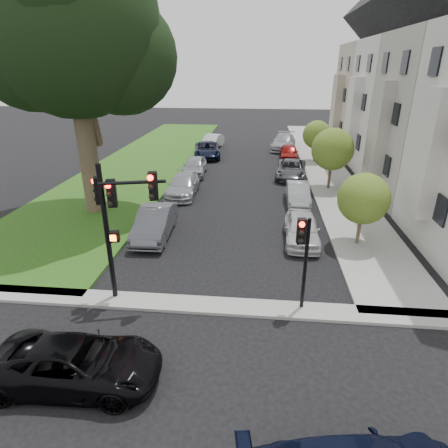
# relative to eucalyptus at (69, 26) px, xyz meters

# --- Properties ---
(ground) EXTENTS (140.00, 140.00, 0.00)m
(ground) POSITION_rel_eucalyptus_xyz_m (8.30, -10.79, -9.85)
(ground) COLOR black
(ground) RESTS_ON ground
(grass_strip) EXTENTS (8.00, 44.00, 0.12)m
(grass_strip) POSITION_rel_eucalyptus_xyz_m (-0.70, 13.21, -9.79)
(grass_strip) COLOR #1F4F0F
(grass_strip) RESTS_ON ground
(sidewalk_right) EXTENTS (3.50, 44.00, 0.12)m
(sidewalk_right) POSITION_rel_eucalyptus_xyz_m (15.05, 13.21, -9.79)
(sidewalk_right) COLOR gray
(sidewalk_right) RESTS_ON ground
(sidewalk_cross) EXTENTS (60.00, 1.00, 0.12)m
(sidewalk_cross) POSITION_rel_eucalyptus_xyz_m (8.30, -8.79, -9.79)
(sidewalk_cross) COLOR gray
(sidewalk_cross) RESTS_ON ground
(house_c) EXTENTS (7.70, 7.55, 15.97)m
(house_c) POSITION_rel_eucalyptus_xyz_m (20.75, 12.21, -2.92)
(house_c) COLOR silver
(house_c) RESTS_ON ground
(house_d) EXTENTS (7.70, 7.55, 15.97)m
(house_d) POSITION_rel_eucalyptus_xyz_m (20.75, 19.71, -2.92)
(house_d) COLOR #B2AB94
(house_d) RESTS_ON ground
(eucalyptus) EXTENTS (10.18, 9.24, 14.42)m
(eucalyptus) POSITION_rel_eucalyptus_xyz_m (0.00, 0.00, 0.00)
(eucalyptus) COLOR #3A281D
(eucalyptus) RESTS_ON ground
(small_tree_a) EXTENTS (2.38, 2.38, 3.57)m
(small_tree_a) POSITION_rel_eucalyptus_xyz_m (14.50, -3.06, -7.47)
(small_tree_a) COLOR #3A281D
(small_tree_a) RESTS_ON ground
(small_tree_b) EXTENTS (2.84, 2.84, 4.25)m
(small_tree_b) POSITION_rel_eucalyptus_xyz_m (14.50, 5.86, -7.02)
(small_tree_b) COLOR #3A281D
(small_tree_b) RESTS_ON ground
(small_tree_c) EXTENTS (2.45, 2.45, 3.68)m
(small_tree_c) POSITION_rel_eucalyptus_xyz_m (14.50, 13.94, -7.40)
(small_tree_c) COLOR #3A281D
(small_tree_c) RESTS_ON ground
(traffic_signal_main) EXTENTS (2.51, 0.75, 5.12)m
(traffic_signal_main) POSITION_rel_eucalyptus_xyz_m (4.90, -8.56, -6.31)
(traffic_signal_main) COLOR black
(traffic_signal_main) RESTS_ON ground
(traffic_signal_secondary) EXTENTS (0.45, 0.36, 3.51)m
(traffic_signal_secondary) POSITION_rel_eucalyptus_xyz_m (11.24, -8.60, -7.40)
(traffic_signal_secondary) COLOR black
(traffic_signal_secondary) RESTS_ON ground
(car_cross_near) EXTENTS (4.67, 2.27, 1.28)m
(car_cross_near) POSITION_rel_eucalyptus_xyz_m (4.96, -12.56, -9.21)
(car_cross_near) COLOR black
(car_cross_near) RESTS_ON ground
(car_parked_0) EXTENTS (1.74, 4.10, 1.38)m
(car_parked_0) POSITION_rel_eucalyptus_xyz_m (11.84, -2.89, -9.16)
(car_parked_0) COLOR silver
(car_parked_0) RESTS_ON ground
(car_parked_1) EXTENTS (1.37, 3.86, 1.27)m
(car_parked_1) POSITION_rel_eucalyptus_xyz_m (12.11, 2.80, -9.21)
(car_parked_1) COLOR #999BA0
(car_parked_1) RESTS_ON ground
(car_parked_2) EXTENTS (2.66, 4.98, 1.33)m
(car_parked_2) POSITION_rel_eucalyptus_xyz_m (12.07, 8.69, -9.18)
(car_parked_2) COLOR #3F4247
(car_parked_2) RESTS_ON ground
(car_parked_3) EXTENTS (1.73, 4.02, 1.35)m
(car_parked_3) POSITION_rel_eucalyptus_xyz_m (12.26, 14.76, -9.17)
(car_parked_3) COLOR maroon
(car_parked_3) RESTS_ON ground
(car_parked_4) EXTENTS (2.98, 5.61, 1.55)m
(car_parked_4) POSITION_rel_eucalyptus_xyz_m (11.96, 19.35, -9.07)
(car_parked_4) COLOR #999BA0
(car_parked_4) RESTS_ON ground
(car_parked_5) EXTENTS (1.74, 4.55, 1.48)m
(car_parked_5) POSITION_rel_eucalyptus_xyz_m (4.52, -3.03, -9.11)
(car_parked_5) COLOR #3F4247
(car_parked_5) RESTS_ON ground
(car_parked_6) EXTENTS (1.97, 4.65, 1.34)m
(car_parked_6) POSITION_rel_eucalyptus_xyz_m (4.59, 3.68, -9.18)
(car_parked_6) COLOR #999BA0
(car_parked_6) RESTS_ON ground
(car_parked_7) EXTENTS (1.90, 4.26, 1.42)m
(car_parked_7) POSITION_rel_eucalyptus_xyz_m (4.52, 8.70, -9.14)
(car_parked_7) COLOR #999BA0
(car_parked_7) RESTS_ON ground
(car_parked_8) EXTENTS (3.06, 5.36, 1.41)m
(car_parked_8) POSITION_rel_eucalyptus_xyz_m (4.62, 14.98, -9.14)
(car_parked_8) COLOR black
(car_parked_8) RESTS_ON ground
(car_parked_9) EXTENTS (2.24, 4.50, 1.42)m
(car_parked_9) POSITION_rel_eucalyptus_xyz_m (4.54, 19.08, -9.14)
(car_parked_9) COLOR silver
(car_parked_9) RESTS_ON ground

